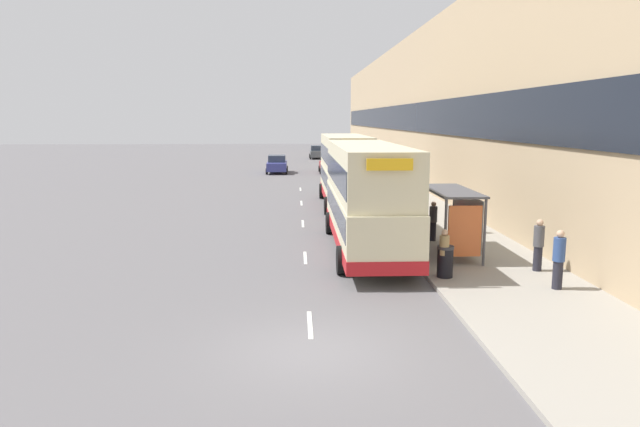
{
  "coord_description": "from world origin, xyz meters",
  "views": [
    {
      "loc": [
        -0.34,
        -12.47,
        5.3
      ],
      "look_at": [
        0.93,
        17.5,
        0.31
      ],
      "focal_mm": 32.0,
      "sensor_mm": 36.0,
      "label": 1
    }
  ],
  "objects_px": {
    "double_decker_bus_ahead": "(345,169)",
    "pedestrian_3": "(559,259)",
    "pedestrian_1": "(444,253)",
    "pedestrian_4": "(538,245)",
    "car_3": "(329,165)",
    "car_0": "(317,152)",
    "double_decker_bus_near": "(367,195)",
    "car_2": "(277,164)",
    "pedestrian_at_shelter": "(467,214)",
    "pedestrian_2": "(433,221)",
    "bus_shelter": "(457,210)",
    "car_1": "(336,175)",
    "litter_bin": "(445,261)"
  },
  "relations": [
    {
      "from": "double_decker_bus_ahead",
      "to": "pedestrian_3",
      "type": "distance_m",
      "value": 18.76
    },
    {
      "from": "pedestrian_1",
      "to": "pedestrian_4",
      "type": "xyz_separation_m",
      "value": [
        3.45,
        0.74,
        0.09
      ]
    },
    {
      "from": "double_decker_bus_ahead",
      "to": "car_3",
      "type": "xyz_separation_m",
      "value": [
        0.34,
        21.71,
        -1.45
      ]
    },
    {
      "from": "car_0",
      "to": "pedestrian_3",
      "type": "distance_m",
      "value": 60.51
    },
    {
      "from": "double_decker_bus_near",
      "to": "car_2",
      "type": "bearing_deg",
      "value": 97.81
    },
    {
      "from": "double_decker_bus_ahead",
      "to": "pedestrian_at_shelter",
      "type": "xyz_separation_m",
      "value": [
        4.78,
        -9.33,
        -1.28
      ]
    },
    {
      "from": "pedestrian_1",
      "to": "pedestrian_2",
      "type": "distance_m",
      "value": 5.84
    },
    {
      "from": "bus_shelter",
      "to": "car_1",
      "type": "distance_m",
      "value": 24.42
    },
    {
      "from": "pedestrian_4",
      "to": "pedestrian_2",
      "type": "bearing_deg",
      "value": 115.88
    },
    {
      "from": "pedestrian_3",
      "to": "litter_bin",
      "type": "relative_size",
      "value": 1.75
    },
    {
      "from": "double_decker_bus_near",
      "to": "pedestrian_4",
      "type": "height_order",
      "value": "double_decker_bus_near"
    },
    {
      "from": "car_2",
      "to": "pedestrian_3",
      "type": "bearing_deg",
      "value": 103.88
    },
    {
      "from": "car_1",
      "to": "pedestrian_2",
      "type": "xyz_separation_m",
      "value": [
        2.65,
        -21.61,
        0.11
      ]
    },
    {
      "from": "bus_shelter",
      "to": "double_decker_bus_ahead",
      "type": "relative_size",
      "value": 0.41
    },
    {
      "from": "double_decker_bus_near",
      "to": "pedestrian_at_shelter",
      "type": "distance_m",
      "value": 5.89
    },
    {
      "from": "double_decker_bus_near",
      "to": "double_decker_bus_ahead",
      "type": "distance_m",
      "value": 12.22
    },
    {
      "from": "pedestrian_4",
      "to": "litter_bin",
      "type": "height_order",
      "value": "pedestrian_4"
    },
    {
      "from": "double_decker_bus_ahead",
      "to": "car_0",
      "type": "bearing_deg",
      "value": 90.27
    },
    {
      "from": "bus_shelter",
      "to": "pedestrian_3",
      "type": "distance_m",
      "value": 4.94
    },
    {
      "from": "car_1",
      "to": "car_2",
      "type": "bearing_deg",
      "value": 114.4
    },
    {
      "from": "double_decker_bus_ahead",
      "to": "car_1",
      "type": "bearing_deg",
      "value": 88.95
    },
    {
      "from": "car_3",
      "to": "pedestrian_3",
      "type": "distance_m",
      "value": 40.02
    },
    {
      "from": "car_0",
      "to": "pedestrian_3",
      "type": "bearing_deg",
      "value": -85.08
    },
    {
      "from": "pedestrian_at_shelter",
      "to": "pedestrian_1",
      "type": "distance_m",
      "value": 7.93
    },
    {
      "from": "car_1",
      "to": "pedestrian_4",
      "type": "xyz_separation_m",
      "value": [
        5.08,
        -26.62,
        0.16
      ]
    },
    {
      "from": "bus_shelter",
      "to": "car_3",
      "type": "height_order",
      "value": "bus_shelter"
    },
    {
      "from": "car_3",
      "to": "double_decker_bus_ahead",
      "type": "bearing_deg",
      "value": -90.89
    },
    {
      "from": "pedestrian_1",
      "to": "litter_bin",
      "type": "relative_size",
      "value": 1.54
    },
    {
      "from": "car_0",
      "to": "car_3",
      "type": "distance_m",
      "value": 20.54
    },
    {
      "from": "pedestrian_2",
      "to": "double_decker_bus_near",
      "type": "bearing_deg",
      "value": -156.92
    },
    {
      "from": "car_2",
      "to": "car_1",
      "type": "bearing_deg",
      "value": 114.4
    },
    {
      "from": "pedestrian_3",
      "to": "pedestrian_4",
      "type": "relative_size",
      "value": 1.02
    },
    {
      "from": "double_decker_bus_ahead",
      "to": "pedestrian_1",
      "type": "relative_size",
      "value": 6.24
    },
    {
      "from": "pedestrian_1",
      "to": "pedestrian_3",
      "type": "bearing_deg",
      "value": -23.24
    },
    {
      "from": "car_2",
      "to": "car_3",
      "type": "height_order",
      "value": "car_2"
    },
    {
      "from": "pedestrian_at_shelter",
      "to": "pedestrian_2",
      "type": "distance_m",
      "value": 2.52
    },
    {
      "from": "car_0",
      "to": "pedestrian_at_shelter",
      "type": "xyz_separation_m",
      "value": [
        4.98,
        -51.57,
        0.14
      ]
    },
    {
      "from": "car_3",
      "to": "pedestrian_2",
      "type": "relative_size",
      "value": 2.67
    },
    {
      "from": "double_decker_bus_near",
      "to": "pedestrian_4",
      "type": "xyz_separation_m",
      "value": [
        5.46,
        -3.72,
        -1.23
      ]
    },
    {
      "from": "pedestrian_4",
      "to": "car_0",
      "type": "bearing_deg",
      "value": 95.37
    },
    {
      "from": "bus_shelter",
      "to": "pedestrian_1",
      "type": "distance_m",
      "value": 3.51
    },
    {
      "from": "car_2",
      "to": "pedestrian_3",
      "type": "height_order",
      "value": "pedestrian_3"
    },
    {
      "from": "double_decker_bus_ahead",
      "to": "car_3",
      "type": "relative_size",
      "value": 2.23
    },
    {
      "from": "pedestrian_2",
      "to": "pedestrian_3",
      "type": "relative_size",
      "value": 0.92
    },
    {
      "from": "double_decker_bus_ahead",
      "to": "car_2",
      "type": "bearing_deg",
      "value": 102.55
    },
    {
      "from": "double_decker_bus_ahead",
      "to": "car_1",
      "type": "relative_size",
      "value": 2.44
    },
    {
      "from": "car_2",
      "to": "litter_bin",
      "type": "distance_m",
      "value": 39.0
    },
    {
      "from": "car_2",
      "to": "pedestrian_at_shelter",
      "type": "distance_m",
      "value": 32.6
    },
    {
      "from": "double_decker_bus_near",
      "to": "car_1",
      "type": "relative_size",
      "value": 2.64
    },
    {
      "from": "pedestrian_1",
      "to": "litter_bin",
      "type": "bearing_deg",
      "value": 50.36
    }
  ]
}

